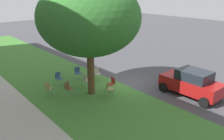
{
  "coord_description": "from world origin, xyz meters",
  "views": [
    {
      "loc": [
        -10.88,
        10.5,
        6.2
      ],
      "look_at": [
        0.18,
        1.08,
        1.2
      ],
      "focal_mm": 37.29,
      "sensor_mm": 36.0,
      "label": 1
    }
  ],
  "objects_px": {
    "chair_3": "(112,83)",
    "chair_1": "(59,77)",
    "chair_4": "(97,73)",
    "street_tree": "(89,18)",
    "chair_2": "(49,88)",
    "parked_car": "(192,83)",
    "chair_0": "(78,72)",
    "chair_7": "(86,79)",
    "chair_5": "(109,88)",
    "chair_6": "(68,87)"
  },
  "relations": [
    {
      "from": "chair_5",
      "to": "chair_6",
      "type": "bearing_deg",
      "value": 46.8
    },
    {
      "from": "street_tree",
      "to": "parked_car",
      "type": "bearing_deg",
      "value": -133.44
    },
    {
      "from": "chair_6",
      "to": "chair_1",
      "type": "bearing_deg",
      "value": -10.83
    },
    {
      "from": "chair_3",
      "to": "chair_5",
      "type": "height_order",
      "value": "same"
    },
    {
      "from": "chair_0",
      "to": "chair_5",
      "type": "distance_m",
      "value": 3.76
    },
    {
      "from": "chair_2",
      "to": "chair_5",
      "type": "distance_m",
      "value": 3.73
    },
    {
      "from": "chair_4",
      "to": "chair_6",
      "type": "distance_m",
      "value": 3.13
    },
    {
      "from": "chair_3",
      "to": "chair_1",
      "type": "bearing_deg",
      "value": 34.75
    },
    {
      "from": "street_tree",
      "to": "chair_3",
      "type": "relative_size",
      "value": 7.84
    },
    {
      "from": "chair_4",
      "to": "chair_1",
      "type": "bearing_deg",
      "value": 69.93
    },
    {
      "from": "chair_0",
      "to": "chair_6",
      "type": "height_order",
      "value": "same"
    },
    {
      "from": "chair_6",
      "to": "parked_car",
      "type": "xyz_separation_m",
      "value": [
        -4.96,
        -5.73,
        0.32
      ]
    },
    {
      "from": "street_tree",
      "to": "chair_7",
      "type": "relative_size",
      "value": 7.84
    },
    {
      "from": "chair_1",
      "to": "chair_4",
      "type": "xyz_separation_m",
      "value": [
        -0.95,
        -2.6,
        0.0
      ]
    },
    {
      "from": "street_tree",
      "to": "chair_0",
      "type": "distance_m",
      "value": 5.04
    },
    {
      "from": "chair_0",
      "to": "parked_car",
      "type": "height_order",
      "value": "parked_car"
    },
    {
      "from": "chair_0",
      "to": "chair_4",
      "type": "height_order",
      "value": "same"
    },
    {
      "from": "chair_6",
      "to": "chair_3",
      "type": "bearing_deg",
      "value": -114.89
    },
    {
      "from": "chair_6",
      "to": "chair_5",
      "type": "bearing_deg",
      "value": -133.2
    },
    {
      "from": "chair_0",
      "to": "chair_5",
      "type": "bearing_deg",
      "value": 178.0
    },
    {
      "from": "chair_5",
      "to": "street_tree",
      "type": "bearing_deg",
      "value": 30.83
    },
    {
      "from": "chair_2",
      "to": "parked_car",
      "type": "relative_size",
      "value": 0.24
    },
    {
      "from": "street_tree",
      "to": "chair_2",
      "type": "distance_m",
      "value": 4.92
    },
    {
      "from": "chair_1",
      "to": "chair_6",
      "type": "height_order",
      "value": "same"
    },
    {
      "from": "chair_0",
      "to": "chair_6",
      "type": "relative_size",
      "value": 1.0
    },
    {
      "from": "chair_5",
      "to": "chair_4",
      "type": "bearing_deg",
      "value": -22.53
    },
    {
      "from": "chair_1",
      "to": "parked_car",
      "type": "bearing_deg",
      "value": -142.19
    },
    {
      "from": "chair_2",
      "to": "chair_6",
      "type": "bearing_deg",
      "value": -126.84
    },
    {
      "from": "street_tree",
      "to": "chair_3",
      "type": "xyz_separation_m",
      "value": [
        -0.46,
        -1.29,
        -4.16
      ]
    },
    {
      "from": "chair_1",
      "to": "chair_5",
      "type": "distance_m",
      "value": 3.95
    },
    {
      "from": "chair_0",
      "to": "chair_4",
      "type": "relative_size",
      "value": 1.0
    },
    {
      "from": "chair_0",
      "to": "chair_6",
      "type": "distance_m",
      "value": 2.83
    },
    {
      "from": "street_tree",
      "to": "chair_5",
      "type": "relative_size",
      "value": 7.84
    },
    {
      "from": "chair_1",
      "to": "parked_car",
      "type": "height_order",
      "value": "parked_car"
    },
    {
      "from": "chair_4",
      "to": "chair_5",
      "type": "height_order",
      "value": "same"
    },
    {
      "from": "parked_car",
      "to": "chair_4",
      "type": "bearing_deg",
      "value": 24.86
    },
    {
      "from": "chair_0",
      "to": "chair_7",
      "type": "distance_m",
      "value": 1.68
    },
    {
      "from": "chair_2",
      "to": "chair_6",
      "type": "relative_size",
      "value": 1.0
    },
    {
      "from": "street_tree",
      "to": "chair_6",
      "type": "distance_m",
      "value": 4.4
    },
    {
      "from": "chair_2",
      "to": "chair_6",
      "type": "xyz_separation_m",
      "value": [
        -0.72,
        -0.97,
        0.0
      ]
    },
    {
      "from": "parked_car",
      "to": "chair_6",
      "type": "bearing_deg",
      "value": 49.08
    },
    {
      "from": "chair_1",
      "to": "chair_4",
      "type": "height_order",
      "value": "same"
    },
    {
      "from": "chair_4",
      "to": "chair_6",
      "type": "xyz_separation_m",
      "value": [
        -0.99,
        2.97,
        0.0
      ]
    },
    {
      "from": "chair_5",
      "to": "parked_car",
      "type": "height_order",
      "value": "parked_car"
    },
    {
      "from": "chair_1",
      "to": "chair_3",
      "type": "relative_size",
      "value": 1.0
    },
    {
      "from": "parked_car",
      "to": "chair_0",
      "type": "bearing_deg",
      "value": 28.21
    },
    {
      "from": "chair_0",
      "to": "chair_7",
      "type": "bearing_deg",
      "value": 167.19
    },
    {
      "from": "chair_1",
      "to": "chair_6",
      "type": "bearing_deg",
      "value": 169.17
    },
    {
      "from": "street_tree",
      "to": "chair_0",
      "type": "xyz_separation_m",
      "value": [
        2.74,
        -0.74,
        -4.16
      ]
    },
    {
      "from": "chair_0",
      "to": "chair_4",
      "type": "xyz_separation_m",
      "value": [
        -1.04,
        -1.0,
        0.0
      ]
    }
  ]
}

